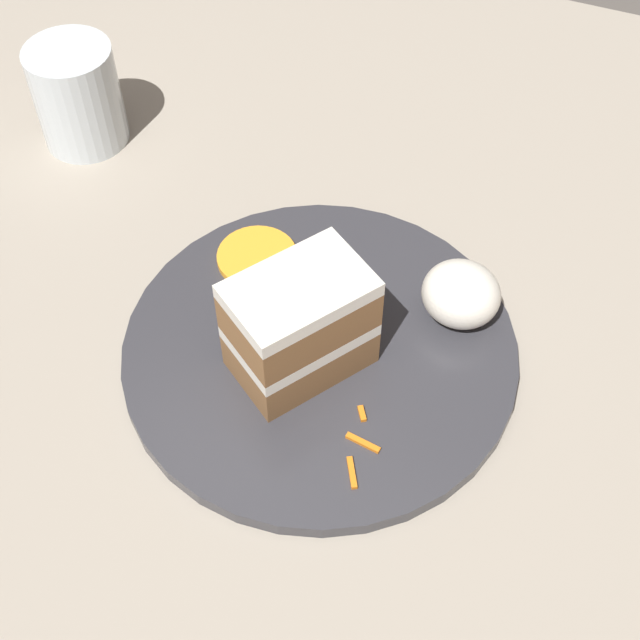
% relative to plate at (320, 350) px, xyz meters
% --- Properties ---
extents(ground_plane, '(6.00, 6.00, 0.00)m').
position_rel_plate_xyz_m(ground_plane, '(-0.04, -0.01, -0.04)').
color(ground_plane, '#4C4742').
rests_on(ground_plane, ground).
extents(dining_table, '(1.27, 1.10, 0.04)m').
position_rel_plate_xyz_m(dining_table, '(-0.04, -0.01, -0.03)').
color(dining_table, gray).
rests_on(dining_table, ground).
extents(plate, '(0.30, 0.30, 0.01)m').
position_rel_plate_xyz_m(plate, '(0.00, 0.00, 0.00)').
color(plate, '#333338').
rests_on(plate, dining_table).
extents(cake_slice, '(0.11, 0.11, 0.09)m').
position_rel_plate_xyz_m(cake_slice, '(-0.01, -0.02, 0.05)').
color(cake_slice, brown).
rests_on(cake_slice, plate).
extents(cream_dollop, '(0.06, 0.05, 0.05)m').
position_rel_plate_xyz_m(cream_dollop, '(0.09, 0.07, 0.03)').
color(cream_dollop, white).
rests_on(cream_dollop, plate).
extents(orange_garnish, '(0.06, 0.06, 0.01)m').
position_rel_plate_xyz_m(orange_garnish, '(-0.08, 0.06, 0.01)').
color(orange_garnish, orange).
rests_on(orange_garnish, plate).
extents(carrot_shreds_scatter, '(0.11, 0.16, 0.00)m').
position_rel_plate_xyz_m(carrot_shreds_scatter, '(0.03, -0.04, 0.01)').
color(carrot_shreds_scatter, orange).
rests_on(carrot_shreds_scatter, plate).
extents(drinking_glass, '(0.08, 0.08, 0.09)m').
position_rel_plate_xyz_m(drinking_glass, '(-0.29, 0.15, 0.03)').
color(drinking_glass, silver).
rests_on(drinking_glass, dining_table).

